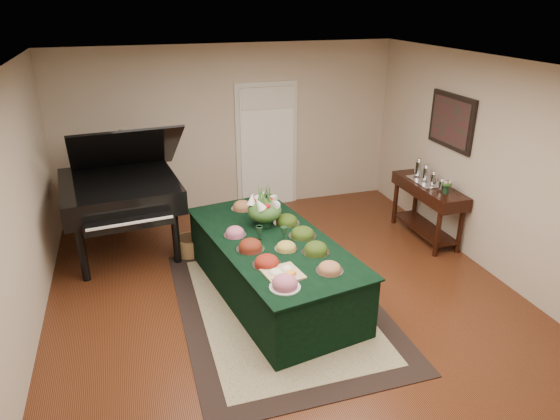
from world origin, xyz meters
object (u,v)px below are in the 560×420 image
object	(u,v)px
buffet_table	(272,266)
mahogany_sideboard	(428,196)
grand_piano	(120,190)
floral_centerpiece	(265,206)

from	to	relation	value
buffet_table	mahogany_sideboard	distance (m)	2.77
buffet_table	mahogany_sideboard	bearing A→B (deg)	17.28
grand_piano	floral_centerpiece	bearing A→B (deg)	-37.70
buffet_table	mahogany_sideboard	size ratio (longest dim) A/B	2.05
buffet_table	floral_centerpiece	world-z (taller)	floral_centerpiece
floral_centerpiece	mahogany_sideboard	size ratio (longest dim) A/B	0.32
buffet_table	floral_centerpiece	bearing A→B (deg)	86.55
buffet_table	grand_piano	xyz separation A→B (m)	(-1.65, 1.68, 0.56)
floral_centerpiece	mahogany_sideboard	bearing A→B (deg)	9.35
mahogany_sideboard	floral_centerpiece	bearing A→B (deg)	-170.65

